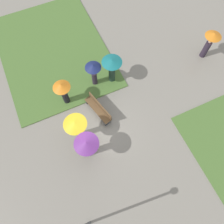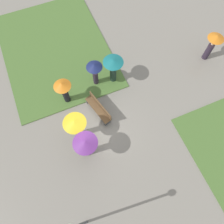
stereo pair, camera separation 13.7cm
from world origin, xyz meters
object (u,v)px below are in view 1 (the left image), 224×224
(crowd_person_purple, at_px, (87,145))
(crowd_person_teal, at_px, (112,67))
(crowd_person_yellow, at_px, (76,126))
(lone_walker_mid_plaza, at_px, (210,41))
(crowd_person_navy, at_px, (94,71))
(crowd_person_orange, at_px, (63,90))
(park_bench, at_px, (99,108))

(crowd_person_purple, bearing_deg, crowd_person_teal, 130.65)
(crowd_person_yellow, relative_size, lone_walker_mid_plaza, 0.98)
(crowd_person_navy, relative_size, crowd_person_teal, 0.94)
(crowd_person_purple, distance_m, crowd_person_orange, 3.39)
(park_bench, relative_size, crowd_person_yellow, 1.04)
(crowd_person_orange, distance_m, crowd_person_navy, 2.03)
(crowd_person_purple, height_order, crowd_person_teal, crowd_person_purple)
(crowd_person_orange, relative_size, crowd_person_teal, 0.96)
(crowd_person_orange, xyz_separation_m, crowd_person_teal, (-0.27, 3.00, 0.04))
(crowd_person_orange, relative_size, crowd_person_yellow, 0.97)
(park_bench, relative_size, crowd_person_teal, 1.03)
(park_bench, xyz_separation_m, crowd_person_navy, (-1.89, 0.53, 0.82))
(crowd_person_navy, xyz_separation_m, crowd_person_yellow, (2.73, -2.04, 0.17))
(crowd_person_purple, xyz_separation_m, lone_walker_mid_plaza, (-2.92, 9.05, -0.14))
(lone_walker_mid_plaza, bearing_deg, crowd_person_navy, -110.62)
(crowd_person_navy, height_order, crowd_person_yellow, crowd_person_yellow)
(crowd_person_orange, height_order, crowd_person_yellow, crowd_person_yellow)
(crowd_person_teal, bearing_deg, crowd_person_orange, 6.71)
(park_bench, distance_m, crowd_person_purple, 2.59)
(crowd_person_yellow, xyz_separation_m, lone_walker_mid_plaza, (-1.79, 9.18, -0.17))
(park_bench, bearing_deg, crowd_person_yellow, -75.79)
(crowd_person_yellow, bearing_deg, crowd_person_purple, 32.65)
(crowd_person_navy, distance_m, lone_walker_mid_plaza, 7.20)
(park_bench, bearing_deg, lone_walker_mid_plaza, 82.19)
(crowd_person_purple, bearing_deg, lone_walker_mid_plaza, 97.35)
(crowd_person_orange, distance_m, lone_walker_mid_plaza, 9.12)
(crowd_person_orange, xyz_separation_m, crowd_person_yellow, (2.25, -0.07, 0.17))
(crowd_person_teal, bearing_deg, crowd_person_yellow, 40.91)
(park_bench, height_order, crowd_person_teal, crowd_person_teal)
(park_bench, bearing_deg, crowd_person_purple, -49.81)
(park_bench, distance_m, crowd_person_yellow, 1.99)
(crowd_person_yellow, bearing_deg, crowd_person_orange, -155.91)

